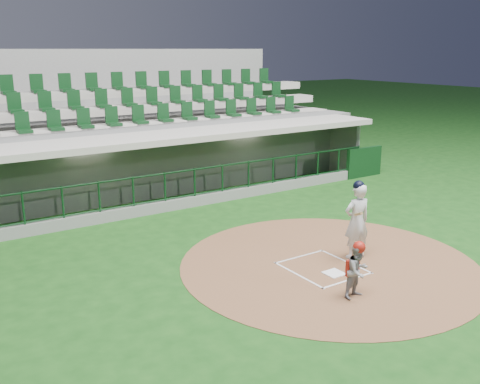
% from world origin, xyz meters
% --- Properties ---
extents(ground, '(120.00, 120.00, 0.00)m').
position_xyz_m(ground, '(0.00, 0.00, 0.00)').
color(ground, '#133F12').
rests_on(ground, ground).
extents(dirt_circle, '(7.20, 7.20, 0.01)m').
position_xyz_m(dirt_circle, '(0.30, -0.20, 0.01)').
color(dirt_circle, brown).
rests_on(dirt_circle, ground).
extents(home_plate, '(0.43, 0.43, 0.02)m').
position_xyz_m(home_plate, '(0.00, -0.70, 0.02)').
color(home_plate, white).
rests_on(home_plate, dirt_circle).
extents(batter_box_chalk, '(1.55, 1.80, 0.01)m').
position_xyz_m(batter_box_chalk, '(0.00, -0.30, 0.02)').
color(batter_box_chalk, white).
rests_on(batter_box_chalk, ground).
extents(dugout_structure, '(16.40, 3.70, 3.00)m').
position_xyz_m(dugout_structure, '(0.08, 7.82, 0.96)').
color(dugout_structure, slate).
rests_on(dugout_structure, ground).
extents(seating_deck, '(17.00, 6.72, 5.15)m').
position_xyz_m(seating_deck, '(0.00, 10.91, 1.42)').
color(seating_deck, slate).
rests_on(seating_deck, ground).
extents(batter, '(0.92, 0.93, 1.98)m').
position_xyz_m(batter, '(1.13, -0.24, 0.99)').
color(batter, silver).
rests_on(batter, dirt_circle).
extents(catcher, '(0.60, 0.49, 1.23)m').
position_xyz_m(catcher, '(-0.44, -1.82, 0.62)').
color(catcher, gray).
rests_on(catcher, dirt_circle).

